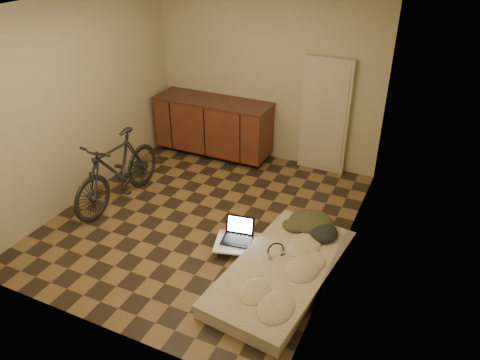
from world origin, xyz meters
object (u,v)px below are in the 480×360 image
at_px(futon, 282,271).
at_px(laptop, 238,235).
at_px(bicycle, 117,167).
at_px(lap_desk, 245,244).

relative_size(futon, laptop, 5.27).
height_order(bicycle, futon, bicycle).
distance_m(bicycle, laptop, 1.89).
xyz_separation_m(bicycle, lap_desk, (1.95, -0.27, -0.43)).
bearing_deg(bicycle, lap_desk, -5.42).
bearing_deg(lap_desk, futon, -39.96).
bearing_deg(lap_desk, bicycle, 156.46).
distance_m(lap_desk, laptop, 0.13).
bearing_deg(bicycle, laptop, -4.37).
distance_m(bicycle, lap_desk, 2.01).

